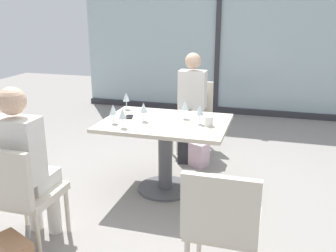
# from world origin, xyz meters

# --- Properties ---
(ground_plane) EXTENTS (12.00, 12.00, 0.00)m
(ground_plane) POSITION_xyz_m (0.00, 0.00, 0.00)
(ground_plane) COLOR gray
(window_wall_backdrop) EXTENTS (4.88, 0.10, 2.70)m
(window_wall_backdrop) POSITION_xyz_m (0.00, 3.20, 1.21)
(window_wall_backdrop) COLOR #A2B7BC
(window_wall_backdrop) RESTS_ON ground_plane
(dining_table_main) EXTENTS (1.21, 0.90, 0.73)m
(dining_table_main) POSITION_xyz_m (0.00, 0.00, 0.54)
(dining_table_main) COLOR #BCB29E
(dining_table_main) RESTS_ON ground_plane
(chair_near_window) EXTENTS (0.46, 0.51, 0.87)m
(chair_near_window) POSITION_xyz_m (0.00, 1.27, 0.50)
(chair_near_window) COLOR beige
(chair_near_window) RESTS_ON ground_plane
(chair_front_left) EXTENTS (0.46, 0.50, 0.87)m
(chair_front_left) POSITION_xyz_m (-0.75, -1.27, 0.50)
(chair_front_left) COLOR beige
(chair_front_left) RESTS_ON ground_plane
(chair_front_right) EXTENTS (0.46, 0.50, 0.87)m
(chair_front_right) POSITION_xyz_m (0.75, -1.27, 0.50)
(chair_front_right) COLOR beige
(chair_front_right) RESTS_ON ground_plane
(person_near_window) EXTENTS (0.34, 0.39, 1.26)m
(person_near_window) POSITION_xyz_m (-0.00, 1.16, 0.70)
(person_near_window) COLOR silver
(person_near_window) RESTS_ON ground_plane
(person_front_left) EXTENTS (0.34, 0.39, 1.26)m
(person_front_left) POSITION_xyz_m (-0.75, -1.16, 0.70)
(person_front_left) COLOR silver
(person_front_left) RESTS_ON ground_plane
(wine_glass_0) EXTENTS (0.07, 0.07, 0.18)m
(wine_glass_0) POSITION_xyz_m (-0.20, -0.06, 0.86)
(wine_glass_0) COLOR silver
(wine_glass_0) RESTS_ON dining_table_main
(wine_glass_1) EXTENTS (0.07, 0.07, 0.18)m
(wine_glass_1) POSITION_xyz_m (-0.53, 0.32, 0.86)
(wine_glass_1) COLOR silver
(wine_glass_1) RESTS_ON dining_table_main
(wine_glass_2) EXTENTS (0.07, 0.07, 0.18)m
(wine_glass_2) POSITION_xyz_m (-0.31, -0.32, 0.86)
(wine_glass_2) COLOR silver
(wine_glass_2) RESTS_ON dining_table_main
(wine_glass_3) EXTENTS (0.07, 0.07, 0.18)m
(wine_glass_3) POSITION_xyz_m (0.16, 0.14, 0.86)
(wine_glass_3) COLOR silver
(wine_glass_3) RESTS_ON dining_table_main
(wine_glass_4) EXTENTS (0.07, 0.07, 0.18)m
(wine_glass_4) POSITION_xyz_m (0.34, 0.00, 0.86)
(wine_glass_4) COLOR silver
(wine_glass_4) RESTS_ON dining_table_main
(wine_glass_5) EXTENTS (0.07, 0.07, 0.18)m
(wine_glass_5) POSITION_xyz_m (-0.45, -0.20, 0.86)
(wine_glass_5) COLOR silver
(wine_glass_5) RESTS_ON dining_table_main
(coffee_cup) EXTENTS (0.08, 0.08, 0.09)m
(coffee_cup) POSITION_xyz_m (0.43, -0.03, 0.78)
(coffee_cup) COLOR white
(coffee_cup) RESTS_ON dining_table_main
(cell_phone_on_table) EXTENTS (0.10, 0.16, 0.01)m
(cell_phone_on_table) POSITION_xyz_m (-0.39, 0.03, 0.73)
(cell_phone_on_table) COLOR black
(cell_phone_on_table) RESTS_ON dining_table_main
(handbag_0) EXTENTS (0.31, 0.19, 0.28)m
(handbag_0) POSITION_xyz_m (0.10, 0.76, 0.14)
(handbag_0) COLOR #232328
(handbag_0) RESTS_ON ground_plane
(handbag_2) EXTENTS (0.34, 0.28, 0.28)m
(handbag_2) POSITION_xyz_m (0.16, 0.73, 0.14)
(handbag_2) COLOR beige
(handbag_2) RESTS_ON ground_plane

